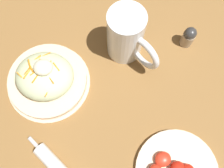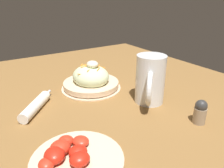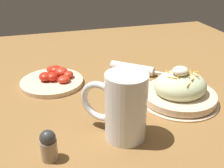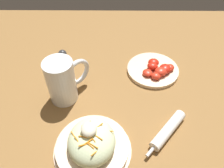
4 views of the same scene
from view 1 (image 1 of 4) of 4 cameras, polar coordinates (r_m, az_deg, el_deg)
ground_plane at (r=0.67m, az=-4.58°, el=-9.92°), size 1.43×1.43×0.00m
salad_plate at (r=0.69m, az=-14.72°, el=1.28°), size 0.23×0.23×0.11m
beer_mug at (r=0.68m, az=3.30°, el=10.34°), size 0.14×0.14×0.16m
salt_shaker at (r=0.75m, az=16.98°, el=10.23°), size 0.04×0.04×0.07m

